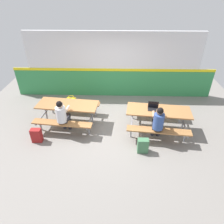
{
  "coord_description": "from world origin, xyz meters",
  "views": [
    {
      "loc": [
        0.14,
        -5.35,
        4.03
      ],
      "look_at": [
        0.0,
        0.05,
        0.55
      ],
      "focal_mm": 32.16,
      "sensor_mm": 36.0,
      "label": 1
    }
  ],
  "objects_px": {
    "backpack_dark": "(143,146)",
    "student_further": "(158,121)",
    "picnic_table_right": "(158,114)",
    "satchel_spare": "(37,135)",
    "tote_bag_bright": "(71,102)",
    "picnic_table_left": "(68,108)",
    "laptop_dark": "(153,108)",
    "student_nearer": "(62,114)"
  },
  "relations": [
    {
      "from": "student_nearer",
      "to": "laptop_dark",
      "type": "relative_size",
      "value": 3.53
    },
    {
      "from": "laptop_dark",
      "to": "tote_bag_bright",
      "type": "height_order",
      "value": "laptop_dark"
    },
    {
      "from": "picnic_table_left",
      "to": "student_nearer",
      "type": "xyz_separation_m",
      "value": [
        -0.04,
        -0.56,
        0.13
      ]
    },
    {
      "from": "picnic_table_left",
      "to": "student_further",
      "type": "height_order",
      "value": "student_further"
    },
    {
      "from": "picnic_table_right",
      "to": "student_nearer",
      "type": "bearing_deg",
      "value": -174.73
    },
    {
      "from": "picnic_table_right",
      "to": "backpack_dark",
      "type": "bearing_deg",
      "value": -117.87
    },
    {
      "from": "student_nearer",
      "to": "backpack_dark",
      "type": "height_order",
      "value": "student_nearer"
    },
    {
      "from": "laptop_dark",
      "to": "backpack_dark",
      "type": "distance_m",
      "value": 1.3
    },
    {
      "from": "picnic_table_right",
      "to": "satchel_spare",
      "type": "bearing_deg",
      "value": -169.46
    },
    {
      "from": "student_nearer",
      "to": "satchel_spare",
      "type": "height_order",
      "value": "student_nearer"
    },
    {
      "from": "student_further",
      "to": "backpack_dark",
      "type": "height_order",
      "value": "student_further"
    },
    {
      "from": "backpack_dark",
      "to": "student_nearer",
      "type": "bearing_deg",
      "value": 161.92
    },
    {
      "from": "backpack_dark",
      "to": "student_further",
      "type": "bearing_deg",
      "value": 48.1
    },
    {
      "from": "student_further",
      "to": "tote_bag_bright",
      "type": "bearing_deg",
      "value": 146.94
    },
    {
      "from": "satchel_spare",
      "to": "backpack_dark",
      "type": "bearing_deg",
      "value": -6.69
    },
    {
      "from": "student_further",
      "to": "satchel_spare",
      "type": "xyz_separation_m",
      "value": [
        -3.57,
        -0.14,
        -0.49
      ]
    },
    {
      "from": "picnic_table_right",
      "to": "laptop_dark",
      "type": "bearing_deg",
      "value": 161.82
    },
    {
      "from": "backpack_dark",
      "to": "tote_bag_bright",
      "type": "bearing_deg",
      "value": 135.86
    },
    {
      "from": "student_nearer",
      "to": "laptop_dark",
      "type": "xyz_separation_m",
      "value": [
        2.77,
        0.33,
        0.08
      ]
    },
    {
      "from": "student_further",
      "to": "backpack_dark",
      "type": "xyz_separation_m",
      "value": [
        -0.45,
        -0.5,
        -0.49
      ]
    },
    {
      "from": "laptop_dark",
      "to": "satchel_spare",
      "type": "distance_m",
      "value": 3.62
    },
    {
      "from": "picnic_table_left",
      "to": "student_nearer",
      "type": "relative_size",
      "value": 1.68
    },
    {
      "from": "laptop_dark",
      "to": "picnic_table_left",
      "type": "bearing_deg",
      "value": 175.22
    },
    {
      "from": "picnic_table_left",
      "to": "tote_bag_bright",
      "type": "distance_m",
      "value": 1.15
    },
    {
      "from": "backpack_dark",
      "to": "tote_bag_bright",
      "type": "distance_m",
      "value": 3.46
    },
    {
      "from": "picnic_table_left",
      "to": "backpack_dark",
      "type": "bearing_deg",
      "value": -29.66
    },
    {
      "from": "picnic_table_right",
      "to": "backpack_dark",
      "type": "distance_m",
      "value": 1.24
    },
    {
      "from": "student_further",
      "to": "laptop_dark",
      "type": "relative_size",
      "value": 3.53
    },
    {
      "from": "picnic_table_left",
      "to": "laptop_dark",
      "type": "xyz_separation_m",
      "value": [
        2.73,
        -0.23,
        0.21
      ]
    },
    {
      "from": "laptop_dark",
      "to": "satchel_spare",
      "type": "bearing_deg",
      "value": -168.07
    },
    {
      "from": "student_further",
      "to": "laptop_dark",
      "type": "height_order",
      "value": "student_further"
    },
    {
      "from": "student_further",
      "to": "tote_bag_bright",
      "type": "height_order",
      "value": "student_further"
    },
    {
      "from": "picnic_table_right",
      "to": "student_further",
      "type": "relative_size",
      "value": 1.68
    },
    {
      "from": "backpack_dark",
      "to": "tote_bag_bright",
      "type": "xyz_separation_m",
      "value": [
        -2.48,
        2.41,
        -0.02
      ]
    },
    {
      "from": "picnic_table_right",
      "to": "tote_bag_bright",
      "type": "distance_m",
      "value": 3.35
    },
    {
      "from": "student_nearer",
      "to": "tote_bag_bright",
      "type": "relative_size",
      "value": 2.81
    },
    {
      "from": "picnic_table_right",
      "to": "backpack_dark",
      "type": "relative_size",
      "value": 4.61
    },
    {
      "from": "student_nearer",
      "to": "backpack_dark",
      "type": "relative_size",
      "value": 2.74
    },
    {
      "from": "picnic_table_left",
      "to": "satchel_spare",
      "type": "relative_size",
      "value": 4.61
    },
    {
      "from": "student_further",
      "to": "satchel_spare",
      "type": "distance_m",
      "value": 3.6
    },
    {
      "from": "student_further",
      "to": "backpack_dark",
      "type": "relative_size",
      "value": 2.74
    },
    {
      "from": "picnic_table_right",
      "to": "laptop_dark",
      "type": "relative_size",
      "value": 5.93
    }
  ]
}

